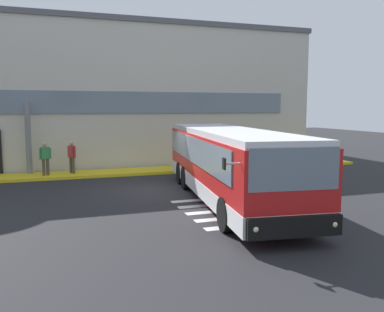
% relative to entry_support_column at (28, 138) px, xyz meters
% --- Properties ---
extents(ground_plane, '(80.00, 90.00, 0.02)m').
position_rel_entry_support_column_xyz_m(ground_plane, '(5.56, -5.40, -1.99)').
color(ground_plane, '#232326').
rests_on(ground_plane, ground).
extents(bay_paint_stripes, '(4.40, 3.96, 0.01)m').
position_rel_entry_support_column_xyz_m(bay_paint_stripes, '(7.56, -9.60, -1.97)').
color(bay_paint_stripes, silver).
rests_on(bay_paint_stripes, ground).
extents(terminal_building, '(24.37, 13.80, 8.51)m').
position_rel_entry_support_column_xyz_m(terminal_building, '(4.86, 6.24, 2.27)').
color(terminal_building, beige).
rests_on(terminal_building, ground).
extents(boarding_curb, '(26.57, 2.00, 0.15)m').
position_rel_entry_support_column_xyz_m(boarding_curb, '(5.56, -0.60, -1.90)').
color(boarding_curb, yellow).
rests_on(boarding_curb, ground).
extents(entry_support_column, '(0.28, 0.28, 3.65)m').
position_rel_entry_support_column_xyz_m(entry_support_column, '(0.00, 0.00, 0.00)').
color(entry_support_column, slate).
rests_on(entry_support_column, boarding_curb).
extents(bus_main_foreground, '(4.33, 11.55, 2.70)m').
position_rel_entry_support_column_xyz_m(bus_main_foreground, '(7.49, -8.20, -0.64)').
color(bus_main_foreground, red).
rests_on(bus_main_foreground, ground).
extents(passenger_near_column, '(0.57, 0.33, 1.68)m').
position_rel_entry_support_column_xyz_m(passenger_near_column, '(0.80, -0.89, -0.90)').
color(passenger_near_column, '#4C4233').
rests_on(passenger_near_column, boarding_curb).
extents(passenger_by_doorway, '(0.40, 0.50, 1.68)m').
position_rel_entry_support_column_xyz_m(passenger_by_doorway, '(2.07, -0.65, -0.90)').
color(passenger_by_doorway, '#4C4233').
rests_on(passenger_by_doorway, boarding_curb).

